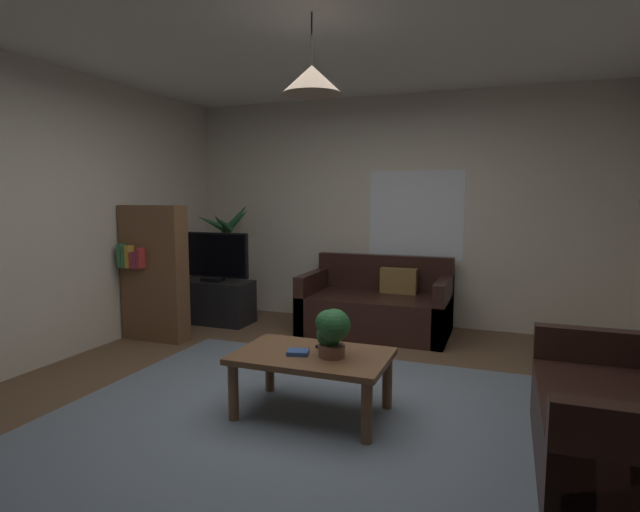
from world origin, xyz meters
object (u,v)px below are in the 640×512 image
(couch_right_side, at_px, (639,431))
(bookshelf_corner, at_px, (154,273))
(remote_on_table_1, at_px, (325,348))
(potted_plant_on_table, at_px, (331,330))
(book_on_table_0, at_px, (298,352))
(tv_stand, at_px, (214,302))
(pendant_lamp, at_px, (312,79))
(couch_under_window, at_px, (377,308))
(remote_on_table_0, at_px, (336,350))
(potted_palm_corner, at_px, (228,269))
(tv, at_px, (212,256))
(coffee_table, at_px, (312,363))

(couch_right_side, height_order, bookshelf_corner, bookshelf_corner)
(remote_on_table_1, xyz_separation_m, potted_plant_on_table, (0.09, -0.13, 0.17))
(book_on_table_0, relative_size, bookshelf_corner, 0.10)
(book_on_table_0, distance_m, tv_stand, 2.82)
(pendant_lamp, bearing_deg, remote_on_table_1, 59.76)
(couch_under_window, height_order, potted_plant_on_table, couch_under_window)
(potted_plant_on_table, xyz_separation_m, tv_stand, (-2.17, 2.00, -0.37))
(couch_under_window, relative_size, tv_stand, 1.74)
(remote_on_table_0, relative_size, potted_palm_corner, 0.11)
(couch_right_side, xyz_separation_m, potted_palm_corner, (-3.96, 2.54, 0.31))
(tv, bearing_deg, couch_right_side, -28.38)
(couch_right_side, distance_m, tv, 4.48)
(remote_on_table_0, bearing_deg, couch_under_window, -94.75)
(couch_under_window, distance_m, coffee_table, 2.22)
(tv_stand, bearing_deg, potted_plant_on_table, -42.68)
(couch_under_window, relative_size, potted_palm_corner, 1.09)
(tv, height_order, potted_palm_corner, potted_palm_corner)
(remote_on_table_1, bearing_deg, tv_stand, 80.76)
(remote_on_table_0, distance_m, tv_stand, 2.87)
(book_on_table_0, height_order, bookshelf_corner, bookshelf_corner)
(remote_on_table_0, xyz_separation_m, remote_on_table_1, (-0.08, -0.00, 0.00))
(bookshelf_corner, bearing_deg, potted_plant_on_table, -26.33)
(remote_on_table_1, height_order, potted_plant_on_table, potted_plant_on_table)
(remote_on_table_1, bearing_deg, tv, 81.09)
(couch_under_window, relative_size, remote_on_table_1, 9.80)
(couch_right_side, distance_m, remote_on_table_1, 1.86)
(book_on_table_0, height_order, potted_plant_on_table, potted_plant_on_table)
(remote_on_table_0, relative_size, pendant_lamp, 0.32)
(book_on_table_0, distance_m, bookshelf_corner, 2.46)
(couch_under_window, xyz_separation_m, remote_on_table_0, (0.24, -2.12, 0.17))
(potted_plant_on_table, relative_size, potted_palm_corner, 0.23)
(coffee_table, xyz_separation_m, pendant_lamp, (0.00, -0.00, 1.86))
(potted_palm_corner, bearing_deg, tv, -83.91)
(coffee_table, bearing_deg, potted_palm_corner, 131.03)
(potted_plant_on_table, xyz_separation_m, tv, (-2.17, 1.98, 0.18))
(remote_on_table_1, height_order, pendant_lamp, pendant_lamp)
(couch_under_window, distance_m, tv_stand, 1.93)
(couch_right_side, relative_size, coffee_table, 1.39)
(potted_plant_on_table, relative_size, tv, 0.35)
(couch_under_window, height_order, remote_on_table_1, couch_under_window)
(remote_on_table_1, distance_m, potted_palm_corner, 3.12)
(bookshelf_corner, bearing_deg, couch_under_window, 27.14)
(couch_under_window, relative_size, coffee_table, 1.51)
(bookshelf_corner, distance_m, pendant_lamp, 2.91)
(remote_on_table_0, relative_size, tv, 0.17)
(pendant_lamp, bearing_deg, coffee_table, 90.00)
(coffee_table, distance_m, remote_on_table_0, 0.18)
(tv_stand, bearing_deg, bookshelf_corner, -102.54)
(coffee_table, bearing_deg, remote_on_table_1, 59.76)
(tv, bearing_deg, remote_on_table_1, -41.70)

